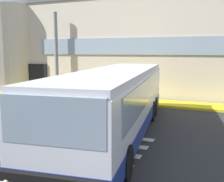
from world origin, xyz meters
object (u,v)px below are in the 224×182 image
object	(u,v)px
entry_support_column	(56,54)
passenger_by_doorway	(72,84)
passenger_at_curb_edge	(86,85)
bus_main_foreground	(116,103)
passenger_near_column	(61,83)

from	to	relation	value
entry_support_column	passenger_by_doorway	bearing A→B (deg)	-26.49
entry_support_column	passenger_at_curb_edge	distance (m)	3.89
passenger_by_doorway	entry_support_column	bearing A→B (deg)	153.51
passenger_by_doorway	passenger_at_curb_edge	size ratio (longest dim) A/B	1.00
bus_main_foreground	passenger_at_curb_edge	bearing A→B (deg)	126.53
bus_main_foreground	passenger_by_doorway	distance (m)	9.07
bus_main_foreground	passenger_near_column	size ratio (longest dim) A/B	7.28
entry_support_column	bus_main_foreground	bearing A→B (deg)	-43.76
passenger_by_doorway	bus_main_foreground	bearing A→B (deg)	-47.64
entry_support_column	passenger_by_doorway	size ratio (longest dim) A/B	3.73
passenger_near_column	entry_support_column	bearing A→B (deg)	139.12
passenger_at_curb_edge	passenger_near_column	bearing A→B (deg)	172.20
bus_main_foreground	passenger_at_curb_edge	world-z (taller)	bus_main_foreground
bus_main_foreground	passenger_near_column	xyz separation A→B (m)	(-7.16, 6.93, -0.26)
entry_support_column	passenger_near_column	world-z (taller)	entry_support_column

